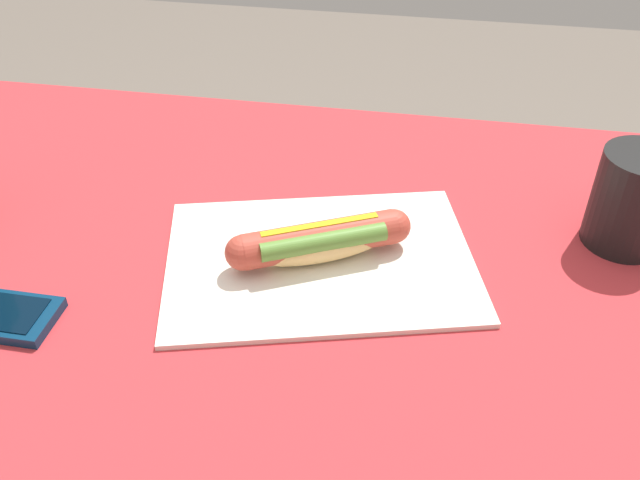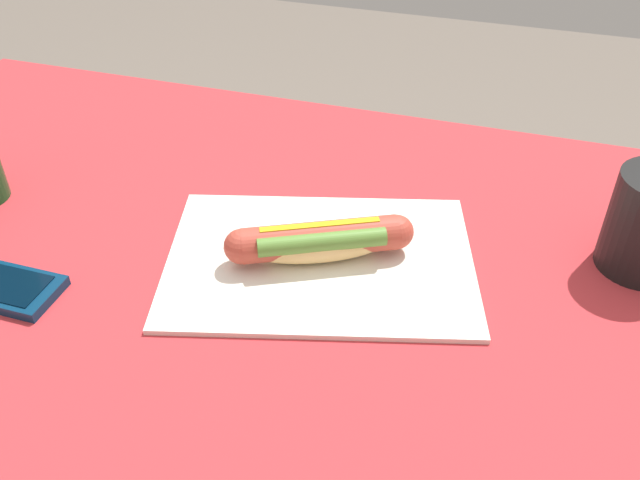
# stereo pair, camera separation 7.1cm
# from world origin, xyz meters

# --- Properties ---
(dining_table) EXTENTS (1.24, 0.77, 0.77)m
(dining_table) POSITION_xyz_m (0.00, 0.00, 0.63)
(dining_table) COLOR brown
(dining_table) RESTS_ON ground
(paper_wrapper) EXTENTS (0.37, 0.31, 0.01)m
(paper_wrapper) POSITION_xyz_m (-0.06, -0.03, 0.77)
(paper_wrapper) COLOR silver
(paper_wrapper) RESTS_ON dining_table
(hot_dog) EXTENTS (0.18, 0.11, 0.04)m
(hot_dog) POSITION_xyz_m (-0.07, -0.03, 0.80)
(hot_dog) COLOR #E5BC75
(hot_dog) RESTS_ON paper_wrapper
(drinking_cup) EXTENTS (0.09, 0.09, 0.11)m
(drinking_cup) POSITION_xyz_m (-0.39, -0.12, 0.82)
(drinking_cup) COLOR black
(drinking_cup) RESTS_ON dining_table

